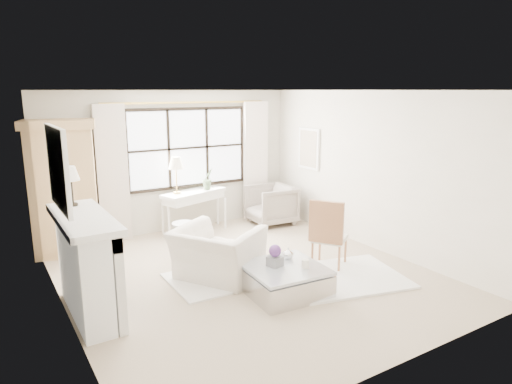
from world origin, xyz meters
The scene contains 32 objects.
floor centered at (0.00, 0.00, 0.00)m, with size 5.50×5.50×0.00m, color #BFA88D.
ceiling centered at (0.00, 0.00, 2.70)m, with size 5.50×5.50×0.00m, color white.
wall_back centered at (0.00, 2.75, 1.35)m, with size 5.00×5.00×0.00m, color beige.
wall_front centered at (0.00, -2.75, 1.35)m, with size 5.00×5.00×0.00m, color beige.
wall_left centered at (-2.50, 0.00, 1.35)m, with size 5.50×5.50×0.00m, color white.
wall_right centered at (2.50, 0.00, 1.35)m, with size 5.50×5.50×0.00m, color white.
window_pane centered at (0.30, 2.73, 1.60)m, with size 2.40×0.02×1.50m, color silver.
window_frame centered at (0.30, 2.72, 1.60)m, with size 2.50×0.04×1.50m, color black, non-canonical shape.
curtain_rod centered at (0.30, 2.67, 2.47)m, with size 0.04×0.04×3.30m, color gold.
curtain_left centered at (-1.20, 2.65, 1.24)m, with size 0.55×0.10×2.47m, color beige.
curtain_right centered at (1.80, 2.65, 1.24)m, with size 0.55×0.10×2.47m, color white.
fireplace centered at (-2.27, 0.00, 0.65)m, with size 0.58×1.66×1.26m.
mirror_frame centered at (-2.47, 0.00, 1.84)m, with size 0.05×1.15×0.95m, color white.
mirror_glass centered at (-2.44, 0.00, 1.84)m, with size 0.02×1.00×0.80m, color silver.
art_frame centered at (2.47, 1.70, 1.55)m, with size 0.04×0.62×0.82m, color white.
art_canvas centered at (2.45, 1.70, 1.55)m, with size 0.01×0.52×0.72m, color beige.
mantel_lamp centered at (-2.25, 0.55, 1.65)m, with size 0.22×0.22×0.51m.
armoire centered at (-2.06, 2.42, 1.14)m, with size 1.25×0.94×2.24m.
console_table centered at (0.26, 2.43, 0.40)m, with size 1.37×0.81×0.80m.
console_lamp centered at (-0.09, 2.42, 1.36)m, with size 0.28×0.28×0.69m.
orchid_plant centered at (0.56, 2.43, 1.01)m, with size 0.23×0.19×0.42m, color #546E49.
side_table centered at (-0.37, 1.47, 0.33)m, with size 0.40×0.40×0.51m.
rug_left centered at (-0.31, 0.11, 0.01)m, with size 1.60×1.13×0.03m, color white.
rug_right centered at (1.11, -0.82, 0.02)m, with size 1.79×1.34×0.03m, color white.
club_armchair centered at (-0.41, 0.15, 0.38)m, with size 1.16×1.02×0.76m, color white.
wingback_chair centered at (1.81, 2.07, 0.40)m, with size 0.85×0.88×0.80m, color gray.
french_chair centered at (1.25, -0.38, 0.31)m, with size 0.67×0.67×1.08m.
coffee_table centered at (0.13, -0.77, 0.18)m, with size 1.07×1.07×0.38m.
planter_box centered at (0.03, -0.69, 0.45)m, with size 0.18×0.18×0.13m, color slate.
planter_flowers centered at (0.03, -0.69, 0.60)m, with size 0.17×0.17×0.17m, color #592F76.
pillar_candle centered at (0.33, -0.97, 0.44)m, with size 0.10×0.10×0.12m, color white.
coffee_vase centered at (0.34, -0.56, 0.46)m, with size 0.15×0.15×0.16m, color silver.
Camera 1 is at (-3.25, -5.47, 2.70)m, focal length 32.00 mm.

